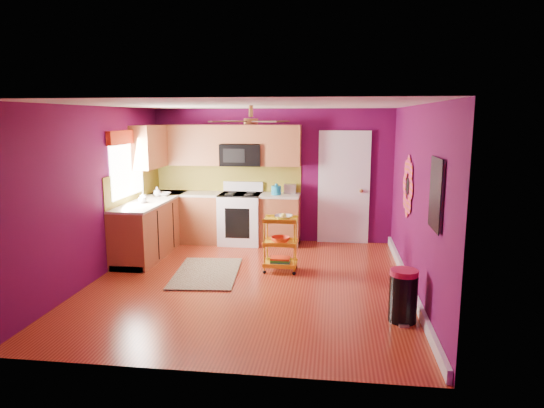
# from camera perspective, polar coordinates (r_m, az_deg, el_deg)

# --- Properties ---
(ground) EXTENTS (5.00, 5.00, 0.00)m
(ground) POSITION_cam_1_polar(r_m,az_deg,el_deg) (7.05, -2.63, -9.20)
(ground) COLOR maroon
(ground) RESTS_ON ground
(room_envelope) EXTENTS (4.54, 5.04, 2.52)m
(room_envelope) POSITION_cam_1_polar(r_m,az_deg,el_deg) (6.68, -2.51, 4.11)
(room_envelope) COLOR #55093F
(room_envelope) RESTS_ON ground
(lower_cabinets) EXTENTS (2.81, 2.31, 0.94)m
(lower_cabinets) POSITION_cam_1_polar(r_m,az_deg,el_deg) (8.94, -9.16, -2.26)
(lower_cabinets) COLOR brown
(lower_cabinets) RESTS_ON ground
(electric_range) EXTENTS (0.76, 0.66, 1.13)m
(electric_range) POSITION_cam_1_polar(r_m,az_deg,el_deg) (9.08, -3.70, -1.64)
(electric_range) COLOR white
(electric_range) RESTS_ON ground
(upper_cabinetry) EXTENTS (2.80, 2.30, 1.26)m
(upper_cabinetry) POSITION_cam_1_polar(r_m,az_deg,el_deg) (9.06, -8.13, 6.66)
(upper_cabinetry) COLOR brown
(upper_cabinetry) RESTS_ON ground
(left_window) EXTENTS (0.08, 1.35, 1.08)m
(left_window) POSITION_cam_1_polar(r_m,az_deg,el_deg) (8.34, -16.70, 5.61)
(left_window) COLOR white
(left_window) RESTS_ON ground
(panel_door) EXTENTS (0.95, 0.11, 2.15)m
(panel_door) POSITION_cam_1_polar(r_m,az_deg,el_deg) (9.11, 8.44, 1.77)
(panel_door) COLOR white
(panel_door) RESTS_ON ground
(right_wall_art) EXTENTS (0.04, 2.74, 1.04)m
(right_wall_art) POSITION_cam_1_polar(r_m,az_deg,el_deg) (6.36, 16.89, 1.66)
(right_wall_art) COLOR black
(right_wall_art) RESTS_ON ground
(ceiling_fan) EXTENTS (1.01, 1.01, 0.26)m
(ceiling_fan) POSITION_cam_1_polar(r_m,az_deg,el_deg) (6.85, -2.49, 9.77)
(ceiling_fan) COLOR #BF8C3F
(ceiling_fan) RESTS_ON ground
(shag_rug) EXTENTS (1.06, 1.59, 0.02)m
(shag_rug) POSITION_cam_1_polar(r_m,az_deg,el_deg) (7.48, -7.70, -8.04)
(shag_rug) COLOR black
(shag_rug) RESTS_ON ground
(rolling_cart) EXTENTS (0.51, 0.37, 0.91)m
(rolling_cart) POSITION_cam_1_polar(r_m,az_deg,el_deg) (7.40, 1.05, -4.44)
(rolling_cart) COLOR yellow
(rolling_cart) RESTS_ON ground
(trash_can) EXTENTS (0.36, 0.38, 0.62)m
(trash_can) POSITION_cam_1_polar(r_m,az_deg,el_deg) (5.88, 15.17, -10.37)
(trash_can) COLOR black
(trash_can) RESTS_ON ground
(teal_kettle) EXTENTS (0.18, 0.18, 0.21)m
(teal_kettle) POSITION_cam_1_polar(r_m,az_deg,el_deg) (8.87, 0.51, 1.65)
(teal_kettle) COLOR teal
(teal_kettle) RESTS_ON lower_cabinets
(toaster) EXTENTS (0.22, 0.15, 0.18)m
(toaster) POSITION_cam_1_polar(r_m,az_deg,el_deg) (8.98, 2.14, 1.79)
(toaster) COLOR beige
(toaster) RESTS_ON lower_cabinets
(soap_bottle_a) EXTENTS (0.08, 0.08, 0.18)m
(soap_bottle_a) POSITION_cam_1_polar(r_m,az_deg,el_deg) (8.36, -14.93, 0.82)
(soap_bottle_a) COLOR #EA3F72
(soap_bottle_a) RESTS_ON lower_cabinets
(soap_bottle_b) EXTENTS (0.13, 0.13, 0.17)m
(soap_bottle_b) POSITION_cam_1_polar(r_m,az_deg,el_deg) (8.92, -13.36, 1.44)
(soap_bottle_b) COLOR white
(soap_bottle_b) RESTS_ON lower_cabinets
(counter_dish) EXTENTS (0.24, 0.24, 0.06)m
(counter_dish) POSITION_cam_1_polar(r_m,az_deg,el_deg) (8.98, -12.58, 1.15)
(counter_dish) COLOR white
(counter_dish) RESTS_ON lower_cabinets
(counter_cup) EXTENTS (0.13, 0.13, 0.10)m
(counter_cup) POSITION_cam_1_polar(r_m,az_deg,el_deg) (8.26, -14.99, 0.44)
(counter_cup) COLOR white
(counter_cup) RESTS_ON lower_cabinets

